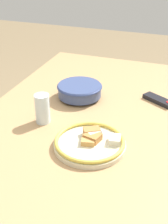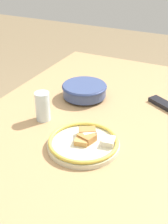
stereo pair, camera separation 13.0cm
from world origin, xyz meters
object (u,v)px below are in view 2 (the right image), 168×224
drinking_glass (43,106)px  food_plate (84,143)px  tv_remote (164,104)px  noodle_bowl (84,90)px

drinking_glass → food_plate: bearing=67.7°
tv_remote → drinking_glass: size_ratio=1.26×
noodle_bowl → food_plate: 0.40m
food_plate → drinking_glass: 0.26m
food_plate → tv_remote: (-0.44, 0.19, -0.01)m
food_plate → drinking_glass: size_ratio=2.15×
noodle_bowl → food_plate: noodle_bowl is taller
food_plate → tv_remote: bearing=156.9°
food_plate → drinking_glass: bearing=-112.3°
noodle_bowl → tv_remote: bearing=102.8°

